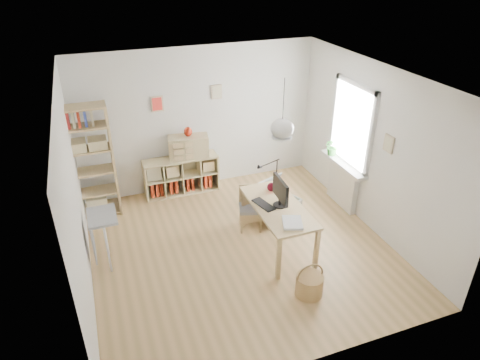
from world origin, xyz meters
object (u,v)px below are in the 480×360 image
object	(u,v)px
cube_shelf	(180,177)
chair	(250,204)
drawer_chest	(188,147)
tall_bookshelf	(88,159)
desk	(278,211)
monitor	(280,191)
storage_chest	(279,204)

from	to	relation	value
cube_shelf	chair	size ratio (longest dim) A/B	1.86
cube_shelf	drawer_chest	xyz separation A→B (m)	(0.19, -0.04, 0.63)
tall_bookshelf	drawer_chest	distance (m)	1.78
desk	tall_bookshelf	size ratio (longest dim) A/B	0.75
desk	tall_bookshelf	world-z (taller)	tall_bookshelf
desk	drawer_chest	xyz separation A→B (m)	(-0.83, 2.19, 0.27)
chair	desk	bearing A→B (deg)	-57.26
cube_shelf	monitor	distance (m)	2.56
monitor	chair	bearing A→B (deg)	111.32
monitor	tall_bookshelf	bearing A→B (deg)	146.66
storage_chest	monitor	xyz separation A→B (m)	(-0.39, -0.81, 0.79)
desk	chair	size ratio (longest dim) A/B	2.00
cube_shelf	tall_bookshelf	bearing A→B (deg)	-169.81
monitor	drawer_chest	world-z (taller)	monitor
desk	tall_bookshelf	xyz separation A→B (m)	(-2.59, 1.95, 0.43)
tall_bookshelf	monitor	bearing A→B (deg)	-36.72
monitor	drawer_chest	distance (m)	2.35
tall_bookshelf	monitor	xyz separation A→B (m)	(2.61, -1.95, -0.09)
storage_chest	monitor	distance (m)	1.19
chair	monitor	world-z (taller)	monitor
cube_shelf	storage_chest	world-z (taller)	cube_shelf
storage_chest	drawer_chest	distance (m)	1.99
desk	cube_shelf	xyz separation A→B (m)	(-1.02, 2.23, -0.36)
chair	drawer_chest	bearing A→B (deg)	129.48
tall_bookshelf	monitor	world-z (taller)	tall_bookshelf
drawer_chest	tall_bookshelf	bearing A→B (deg)	-162.24
tall_bookshelf	cube_shelf	bearing A→B (deg)	10.19
monitor	drawer_chest	xyz separation A→B (m)	(-0.85, 2.19, -0.07)
storage_chest	drawer_chest	bearing A→B (deg)	109.54
drawer_chest	monitor	bearing A→B (deg)	-58.72
desk	monitor	bearing A→B (deg)	5.91
chair	storage_chest	size ratio (longest dim) A/B	0.85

